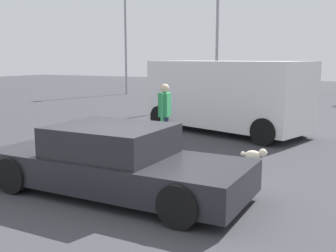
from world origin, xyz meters
TOP-DOWN VIEW (x-y plane):
  - ground_plane at (0.00, 0.00)m, footprint 80.00×80.00m
  - sedan_foreground at (-0.37, 0.13)m, footprint 4.67×1.95m
  - dog at (1.36, 2.96)m, footprint 0.54×0.35m
  - van_white at (-0.58, 6.76)m, footprint 5.58×3.55m
  - pedestrian at (-1.23, 3.71)m, footprint 0.31×0.56m
  - light_post_near at (-11.15, 17.50)m, footprint 0.44×0.44m
  - light_post_mid at (-3.44, 13.70)m, footprint 0.44×0.44m

SIDE VIEW (x-z plane):
  - ground_plane at x=0.00m, z-range 0.00..0.00m
  - dog at x=1.36m, z-range 0.05..0.46m
  - sedan_foreground at x=-0.37m, z-range -0.04..1.16m
  - pedestrian at x=-1.23m, z-range 0.16..1.86m
  - van_white at x=-0.58m, z-range 0.09..2.35m
  - light_post_near at x=-11.15m, z-range 1.19..8.22m
  - light_post_mid at x=-3.44m, z-range 1.24..8.88m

